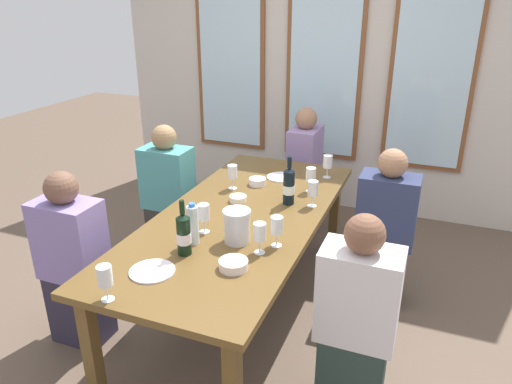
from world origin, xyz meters
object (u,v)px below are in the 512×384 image
tasting_bowl_0 (238,199)px  wine_glass_5 (313,189)px  wine_bottle_1 (289,186)px  wine_glass_7 (232,172)px  wine_glass_4 (105,278)px  tasting_bowl_2 (233,265)px  metal_pitcher (237,226)px  water_bottle (193,225)px  wine_glass_2 (277,226)px  seated_person_1 (385,232)px  wine_glass_0 (260,232)px  dining_table (241,225)px  seated_person_3 (356,323)px  seated_person_4 (304,172)px  wine_glass_3 (311,176)px  white_plate_0 (281,177)px  seated_person_2 (74,264)px  seated_person_0 (169,197)px  wine_glass_6 (328,162)px  white_plate_1 (152,271)px  wine_bottle_0 (184,234)px  tasting_bowl_1 (258,182)px  wine_glass_1 (204,213)px

tasting_bowl_0 → wine_glass_5: bearing=12.5°
wine_bottle_1 → wine_glass_7: size_ratio=1.85×
wine_bottle_1 → wine_glass_4: size_ratio=1.85×
wine_bottle_1 → tasting_bowl_2: 0.87m
metal_pitcher → water_bottle: bearing=-154.5°
wine_glass_2 → seated_person_1: seated_person_1 is taller
wine_glass_0 → wine_glass_4: same height
seated_person_1 → dining_table: bearing=-148.0°
wine_glass_7 → seated_person_3: seated_person_3 is taller
wine_glass_4 → tasting_bowl_0: bearing=84.9°
seated_person_4 → wine_glass_3: bearing=-71.9°
tasting_bowl_2 → wine_glass_4: size_ratio=0.85×
white_plate_0 → wine_glass_2: size_ratio=1.21×
wine_glass_4 → seated_person_2: seated_person_2 is taller
seated_person_0 → seated_person_3: bearing=-31.3°
seated_person_4 → wine_glass_6: bearing=-60.6°
white_plate_0 → white_plate_1: size_ratio=0.93×
wine_bottle_1 → wine_glass_5: (0.16, 0.01, -0.01)m
wine_glass_7 → seated_person_3: 1.42m
tasting_bowl_0 → wine_bottle_0: bearing=-89.2°
wine_bottle_1 → wine_glass_2: wine_bottle_1 is taller
wine_glass_2 → wine_glass_3: bearing=92.6°
seated_person_3 → wine_bottle_0: bearing=-177.9°
metal_pitcher → wine_glass_0: 0.18m
wine_bottle_0 → tasting_bowl_1: 1.06m
seated_person_0 → seated_person_2: size_ratio=1.00×
white_plate_1 → tasting_bowl_1: tasting_bowl_1 is taller
seated_person_1 → seated_person_2: bearing=-146.6°
seated_person_3 → seated_person_0: bearing=148.7°
wine_glass_7 → wine_glass_1: bearing=-79.9°
metal_pitcher → tasting_bowl_1: (-0.20, 0.83, -0.07)m
wine_glass_6 → seated_person_2: bearing=-129.8°
wine_glass_6 → tasting_bowl_2: bearing=-95.2°
wine_glass_4 → wine_glass_5: (0.58, 1.33, 0.00)m
seated_person_0 → seated_person_3: same height
tasting_bowl_2 → wine_glass_3: size_ratio=0.85×
seated_person_1 → seated_person_4: size_ratio=1.00×
water_bottle → wine_glass_1: (-0.00, 0.14, 0.01)m
seated_person_1 → metal_pitcher: bearing=-130.1°
tasting_bowl_0 → water_bottle: bearing=-90.1°
seated_person_0 → wine_glass_5: bearing=-9.9°
dining_table → wine_glass_7: size_ratio=12.61×
wine_glass_6 → seated_person_3: 1.47m
tasting_bowl_2 → seated_person_1: seated_person_1 is taller
wine_glass_6 → wine_glass_7: bearing=-141.0°
dining_table → seated_person_4: bearing=90.0°
wine_glass_5 → wine_glass_7: same height
wine_glass_1 → water_bottle: bearing=-88.0°
wine_bottle_1 → seated_person_4: bearing=100.8°
tasting_bowl_2 → seated_person_2: size_ratio=0.13×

